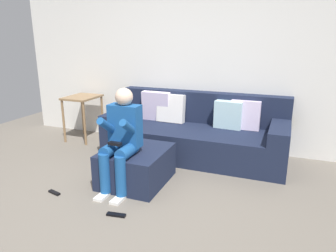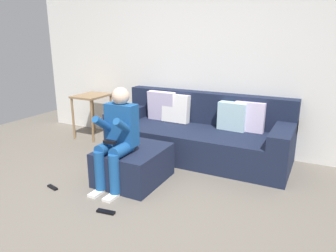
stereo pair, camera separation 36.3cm
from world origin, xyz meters
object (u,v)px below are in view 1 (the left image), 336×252
(ottoman, at_px, (136,166))
(person_seated, at_px, (121,137))
(remote_near_ottoman, at_px, (116,215))
(remote_by_storage_bin, at_px, (54,193))
(side_table, at_px, (83,104))
(couch_sectional, at_px, (196,133))

(ottoman, bearing_deg, person_seated, -109.67)
(ottoman, height_order, remote_near_ottoman, ottoman)
(remote_by_storage_bin, bearing_deg, remote_near_ottoman, 4.15)
(ottoman, bearing_deg, side_table, 143.75)
(remote_near_ottoman, relative_size, remote_by_storage_bin, 1.17)
(person_seated, bearing_deg, side_table, 137.84)
(couch_sectional, relative_size, ottoman, 3.17)
(couch_sectional, distance_m, side_table, 1.92)
(person_seated, xyz_separation_m, side_table, (-1.45, 1.31, -0.01))
(couch_sectional, height_order, remote_by_storage_bin, couch_sectional)
(remote_near_ottoman, bearing_deg, person_seated, 104.89)
(person_seated, bearing_deg, ottoman, 70.33)
(remote_by_storage_bin, bearing_deg, person_seated, 45.48)
(side_table, distance_m, remote_near_ottoman, 2.55)
(person_seated, xyz_separation_m, remote_near_ottoman, (0.22, -0.53, -0.59))
(side_table, xyz_separation_m, remote_near_ottoman, (1.67, -1.84, -0.57))
(person_seated, relative_size, remote_by_storage_bin, 7.01)
(person_seated, height_order, remote_by_storage_bin, person_seated)
(couch_sectional, bearing_deg, remote_near_ottoman, -97.36)
(couch_sectional, relative_size, remote_by_storage_bin, 15.60)
(couch_sectional, relative_size, side_table, 3.48)
(side_table, height_order, remote_by_storage_bin, side_table)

